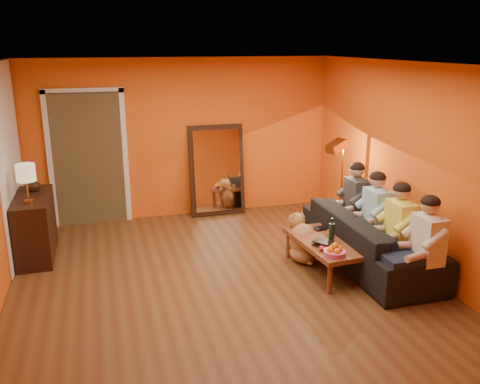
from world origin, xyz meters
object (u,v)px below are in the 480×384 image
object	(u,v)px
sofa	(370,239)
person_far_right	(356,204)
floor_lamp	(341,189)
laptop	(327,229)
dog	(302,237)
person_mid_left	(399,231)
person_mid_right	(376,216)
wine_bottle	(332,230)
tumbler	(330,233)
vase	(33,184)
mirror_frame	(217,170)
coffee_table	(325,256)
person_far_left	(427,248)
table_lamp	(27,184)
sideboard	(35,226)

from	to	relation	value
sofa	person_far_right	distance (m)	0.71
floor_lamp	laptop	size ratio (longest dim) A/B	4.36
dog	person_mid_left	world-z (taller)	person_mid_left
floor_lamp	person_mid_left	world-z (taller)	floor_lamp
person_mid_left	person_mid_right	bearing A→B (deg)	90.00
floor_lamp	person_mid_left	xyz separation A→B (m)	(0.03, -1.51, -0.11)
person_mid_left	wine_bottle	bearing A→B (deg)	156.06
tumbler	vase	distance (m)	4.09
floor_lamp	person_far_right	bearing A→B (deg)	-104.39
floor_lamp	person_far_right	distance (m)	0.42
mirror_frame	wine_bottle	xyz separation A→B (m)	(0.84, -2.67, -0.18)
floor_lamp	person_mid_right	world-z (taller)	floor_lamp
floor_lamp	dog	bearing A→B (deg)	-160.44
coffee_table	person_far_left	distance (m)	1.29
table_lamp	person_far_right	xyz separation A→B (m)	(4.37, -0.52, -0.49)
person_far_right	vase	size ratio (longest dim) A/B	5.97
table_lamp	dog	size ratio (longest dim) A/B	0.77
vase	wine_bottle	bearing A→B (deg)	-26.93
dog	person_far_left	world-z (taller)	person_far_left
table_lamp	sofa	size ratio (longest dim) A/B	0.22
person_mid_left	tumbler	distance (m)	0.85
table_lamp	person_mid_left	xyz separation A→B (m)	(4.37, -1.62, -0.49)
floor_lamp	person_mid_right	xyz separation A→B (m)	(0.03, -0.96, -0.11)
vase	sideboard	bearing A→B (deg)	-90.00
person_mid_right	sofa	bearing A→B (deg)	-142.43
table_lamp	mirror_frame	bearing A→B (deg)	26.32
table_lamp	sofa	distance (m)	4.46
person_far_left	wine_bottle	bearing A→B (deg)	130.21
table_lamp	wine_bottle	xyz separation A→B (m)	(3.63, -1.29, -0.53)
person_mid_left	person_far_right	bearing A→B (deg)	90.00
coffee_table	laptop	xyz separation A→B (m)	(0.18, 0.35, 0.22)
sideboard	vase	size ratio (longest dim) A/B	5.77
vase	person_far_left	bearing A→B (deg)	-31.92
person_mid_left	floor_lamp	bearing A→B (deg)	91.14
table_lamp	dog	world-z (taller)	table_lamp
laptop	vase	distance (m)	4.06
sofa	person_mid_left	size ratio (longest dim) A/B	1.93
sofa	person_far_left	bearing A→B (deg)	-172.59
table_lamp	person_far_right	bearing A→B (deg)	-6.81
person_far_right	person_far_left	bearing A→B (deg)	-90.00
sideboard	person_far_right	size ratio (longest dim) A/B	0.97
table_lamp	dog	xyz separation A→B (m)	(3.43, -0.83, -0.78)
tumbler	wine_bottle	bearing A→B (deg)	-112.38
person_mid_right	person_far_right	size ratio (longest dim) A/B	1.00
person_mid_right	laptop	xyz separation A→B (m)	(-0.61, 0.18, -0.18)
sofa	sideboard	bearing A→B (deg)	70.86
person_far_left	person_far_right	bearing A→B (deg)	90.00
mirror_frame	vase	distance (m)	2.92
person_mid_right	sideboard	bearing A→B (deg)	162.57
table_lamp	vase	distance (m)	0.57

